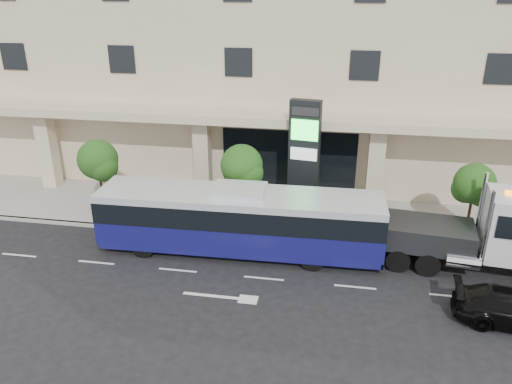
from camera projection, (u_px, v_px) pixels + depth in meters
ground at (269, 261)px, 23.58m from camera, size 120.00×120.00×0.00m
sidewalk at (282, 215)px, 28.09m from camera, size 120.00×6.00×0.15m
curb at (275, 240)px, 25.36m from camera, size 120.00×0.30×0.15m
convention_center at (304, 17)px, 33.70m from camera, size 60.00×17.60×20.00m
tree_left at (98, 162)px, 27.19m from camera, size 2.27×2.20×4.22m
tree_mid at (242, 168)px, 25.88m from camera, size 2.28×2.20×4.38m
tree_right at (475, 187)px, 24.16m from camera, size 2.10×2.00×4.04m
city_bus at (239, 219)px, 23.77m from camera, size 13.55×3.13×3.42m
tow_truck at (486, 236)px, 22.10m from camera, size 9.67×3.25×4.38m
signage_pylon at (304, 159)px, 26.63m from camera, size 1.69×0.82×6.50m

